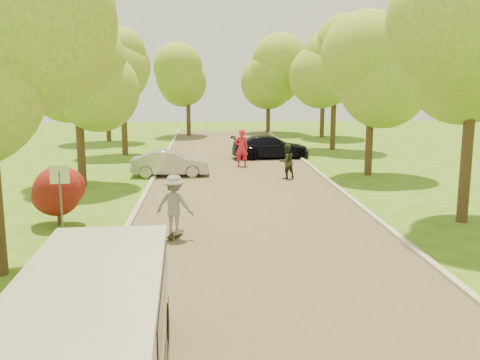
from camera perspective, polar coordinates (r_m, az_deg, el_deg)
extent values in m
plane|color=#3B6117|center=(12.47, 3.84, -10.92)|extent=(100.00, 100.00, 0.00)
cube|color=#4C4438|center=(20.09, 0.88, -2.58)|extent=(8.00, 60.00, 0.01)
cube|color=#B2AD9E|center=(20.17, -10.68, -2.55)|extent=(0.18, 60.00, 0.12)
cube|color=#B2AD9E|center=(20.78, 12.09, -2.21)|extent=(0.18, 60.00, 0.12)
cylinder|color=#59595E|center=(16.46, -18.53, -2.51)|extent=(0.06, 0.06, 2.00)
cube|color=white|center=(16.29, -18.71, 0.58)|extent=(0.55, 0.04, 0.55)
cylinder|color=#382619|center=(18.14, -18.74, -3.45)|extent=(0.12, 0.12, 0.70)
sphere|color=#590F0F|center=(17.99, -18.88, -1.13)|extent=(1.70, 1.70, 1.70)
sphere|color=#578E26|center=(13.25, -23.14, 14.54)|extent=(3.45, 3.45, 3.45)
cylinder|color=#382619|center=(24.31, -16.60, 3.03)|extent=(0.36, 0.36, 3.15)
sphere|color=#578E26|center=(24.13, -16.96, 9.72)|extent=(4.20, 4.20, 4.20)
sphere|color=#578E26|center=(24.00, -15.54, 11.29)|extent=(3.15, 3.15, 3.15)
cylinder|color=#382619|center=(33.98, -12.25, 5.81)|extent=(0.36, 0.36, 3.83)
sphere|color=#578E26|center=(33.89, -12.48, 11.46)|extent=(4.80, 4.80, 4.80)
sphere|color=#578E26|center=(33.81, -11.29, 12.73)|extent=(3.60, 3.60, 3.60)
cylinder|color=#382619|center=(18.69, 22.96, 1.55)|extent=(0.36, 0.36, 3.83)
sphere|color=#578E26|center=(18.52, 23.72, 12.04)|extent=(5.00, 5.00, 5.00)
cylinder|color=#382619|center=(26.87, 13.62, 4.09)|extent=(0.36, 0.36, 3.38)
sphere|color=#578E26|center=(26.72, 13.90, 10.51)|extent=(4.40, 4.40, 4.40)
sphere|color=#578E26|center=(26.93, 15.33, 11.85)|extent=(3.30, 3.30, 3.30)
cylinder|color=#382619|center=(36.61, 9.92, 6.38)|extent=(0.36, 0.36, 4.05)
sphere|color=#578E26|center=(36.54, 10.10, 12.00)|extent=(5.20, 5.20, 5.20)
sphere|color=#578E26|center=(36.76, 11.36, 13.16)|extent=(3.90, 3.90, 3.90)
cylinder|color=#382619|center=(42.25, -13.89, 6.46)|extent=(0.36, 0.36, 3.60)
sphere|color=#578E26|center=(42.17, -14.09, 10.93)|extent=(5.00, 5.00, 5.00)
sphere|color=#578E26|center=(42.06, -13.11, 12.00)|extent=(3.75, 3.75, 3.75)
cylinder|color=#382619|center=(44.62, 8.77, 6.98)|extent=(0.36, 0.36, 3.83)
sphere|color=#578E26|center=(44.55, 8.90, 11.37)|extent=(5.00, 5.00, 5.00)
sphere|color=#578E26|center=(44.73, 9.88, 12.29)|extent=(3.75, 3.75, 3.75)
cylinder|color=#382619|center=(45.62, -5.51, 6.85)|extent=(0.36, 0.36, 3.38)
sphere|color=#578E26|center=(45.53, -5.58, 10.78)|extent=(4.80, 4.80, 4.80)
sphere|color=#578E26|center=(45.52, -4.67, 11.70)|extent=(3.60, 3.60, 3.60)
cylinder|color=#382619|center=(47.91, 3.02, 7.19)|extent=(0.36, 0.36, 3.60)
sphere|color=#578E26|center=(47.83, 3.06, 11.14)|extent=(5.00, 5.00, 5.00)
sphere|color=#578E26|center=(47.94, 3.98, 12.02)|extent=(3.75, 3.75, 3.75)
cube|color=silver|center=(8.14, -15.50, -15.39)|extent=(2.19, 5.10, 1.73)
cube|color=black|center=(8.20, -15.34, -11.97)|extent=(2.16, 3.64, 0.58)
cylinder|color=black|center=(10.09, -18.87, -14.72)|extent=(0.28, 0.70, 0.69)
cylinder|color=black|center=(9.85, -8.38, -14.88)|extent=(0.28, 0.70, 0.69)
imported|color=#AAAAAE|center=(26.16, -7.45, 1.77)|extent=(3.77, 1.34, 1.24)
imported|color=black|center=(32.05, 3.28, 3.53)|extent=(4.83, 2.38, 1.35)
cube|color=black|center=(15.95, -6.94, -5.76)|extent=(0.52, 0.94, 0.02)
cylinder|color=#BFCC4C|center=(16.23, -6.26, -5.68)|extent=(0.05, 0.08, 0.07)
cylinder|color=#BFCC4C|center=(16.28, -6.80, -5.64)|extent=(0.05, 0.08, 0.07)
cylinder|color=#BFCC4C|center=(15.65, -7.09, -6.31)|extent=(0.05, 0.08, 0.07)
cylinder|color=#BFCC4C|center=(15.71, -7.64, -6.26)|extent=(0.05, 0.08, 0.07)
imported|color=gray|center=(15.72, -7.01, -2.63)|extent=(1.29, 0.97, 1.76)
imported|color=red|center=(28.85, 0.16, 3.44)|extent=(0.79, 0.57, 2.01)
imported|color=#282D1B|center=(25.28, 4.98, 1.98)|extent=(0.99, 0.91, 1.65)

